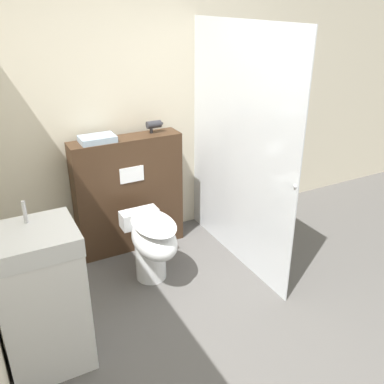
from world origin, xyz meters
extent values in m
plane|color=#565451|center=(0.00, 0.00, 0.00)|extent=(12.00, 12.00, 0.00)
cube|color=beige|center=(0.00, 1.84, 1.25)|extent=(8.00, 0.06, 2.50)
cube|color=#3D2819|center=(-0.15, 1.62, 0.54)|extent=(1.00, 0.23, 1.09)
cube|color=white|center=(-0.15, 1.50, 0.78)|extent=(0.22, 0.01, 0.14)
cube|color=silver|center=(0.63, 1.03, 1.03)|extent=(0.01, 1.55, 2.06)
sphere|color=#B2B2B7|center=(0.63, 0.29, 0.99)|extent=(0.04, 0.04, 0.04)
cylinder|color=white|center=(-0.19, 1.06, 0.20)|extent=(0.26, 0.26, 0.40)
ellipsoid|color=white|center=(-0.19, 0.96, 0.42)|extent=(0.33, 0.55, 0.28)
ellipsoid|color=white|center=(-0.19, 0.96, 0.57)|extent=(0.33, 0.54, 0.02)
cube|color=white|center=(-0.19, 1.28, 0.47)|extent=(0.33, 0.14, 0.14)
cube|color=white|center=(-1.13, 0.51, 0.43)|extent=(0.50, 0.44, 0.86)
cube|color=white|center=(-1.13, 0.51, 0.92)|extent=(0.51, 0.45, 0.12)
cylinder|color=silver|center=(-1.13, 0.63, 1.05)|extent=(0.02, 0.02, 0.14)
cylinder|color=#2D2D33|center=(0.13, 1.64, 1.16)|extent=(0.13, 0.07, 0.07)
cone|color=#2D2D33|center=(0.21, 1.64, 1.16)|extent=(0.03, 0.06, 0.06)
cylinder|color=#2D2D33|center=(0.10, 1.64, 1.12)|extent=(0.03, 0.03, 0.07)
cube|color=#8C9EAD|center=(-0.40, 1.62, 1.11)|extent=(0.30, 0.20, 0.05)
camera|label=1|loc=(-1.30, -1.81, 2.21)|focal=40.00mm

